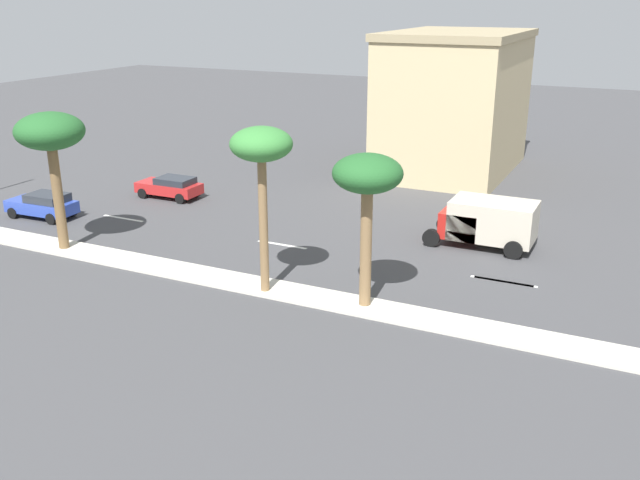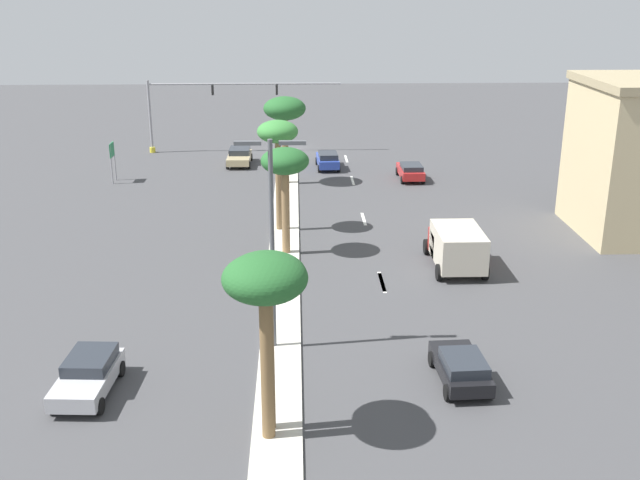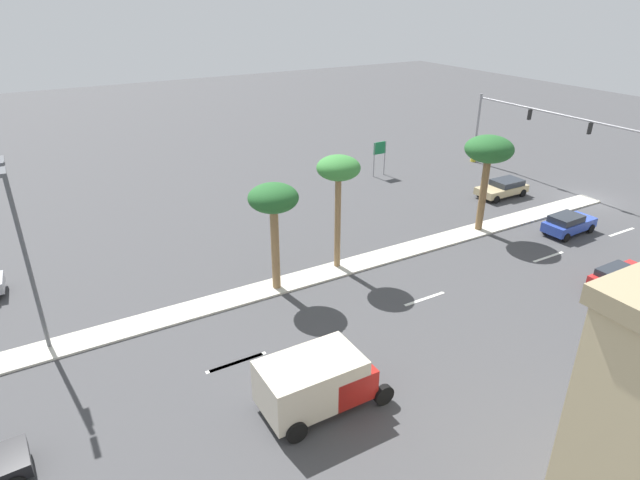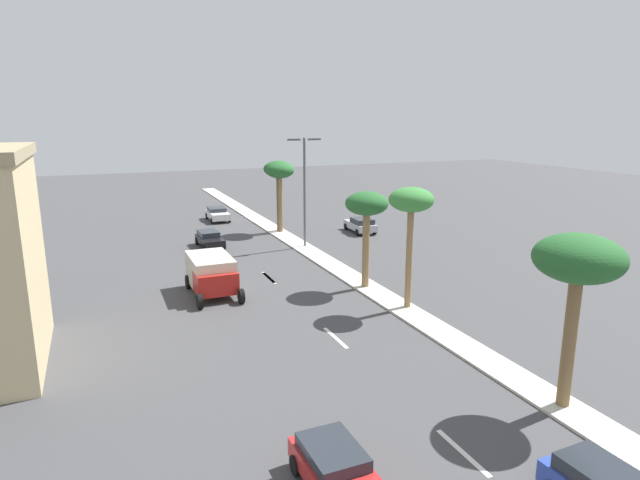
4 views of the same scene
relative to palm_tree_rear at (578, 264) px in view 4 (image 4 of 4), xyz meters
The scene contains 17 objects.
ground_plane 19.91m from the palm_tree_rear, 90.21° to the left, with size 160.00×160.00×0.00m, color #424244.
median_curb 28.69m from the palm_tree_rear, 90.14° to the left, with size 1.80×81.54×0.12m, color beige.
lane_stripe_right 7.95m from the palm_tree_rear, behind, with size 0.20×2.80×0.01m, color silver.
lane_stripe_trailing 12.34m from the palm_tree_rear, 119.59° to the left, with size 0.20×2.80×0.01m, color silver.
lane_stripe_inboard 22.27m from the palm_tree_rear, 104.49° to the left, with size 0.20×2.80×0.01m, color silver.
lane_stripe_outboard 22.11m from the palm_tree_rear, 104.60° to the left, with size 0.20×2.80×0.01m, color silver.
palm_tree_rear is the anchor object (origin of this frame).
palm_tree_mid 11.77m from the palm_tree_rear, 88.60° to the left, with size 2.55×2.55×7.04m.
palm_tree_near 16.17m from the palm_tree_rear, 90.74° to the left, with size 2.76×2.76×6.26m.
palm_tree_trailing 34.56m from the palm_tree_rear, 89.70° to the left, with size 2.71×2.71×6.64m.
palm_tree_right 35.09m from the palm_tree_rear, 89.65° to the left, with size 2.85×2.85×6.77m.
street_lamp_left 28.15m from the palm_tree_rear, 89.60° to the left, with size 2.90×0.24×9.18m.
sedan_silver_outboard 32.90m from the palm_tree_rear, 76.92° to the left, with size 2.18×4.18×1.44m.
sedan_black_trailing 32.70m from the palm_tree_rear, 103.14° to the left, with size 2.03×3.95×1.33m.
sedan_red_rear 11.34m from the palm_tree_rear, behind, with size 1.93×4.09×1.35m.
sedan_white_left 43.57m from the palm_tree_rear, 95.49° to the left, with size 2.09×4.34×1.36m.
box_truck 21.63m from the palm_tree_rear, 117.35° to the left, with size 2.77×5.28×2.39m.
Camera 4 is at (-15.90, -1.02, 11.04)m, focal length 30.06 mm.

